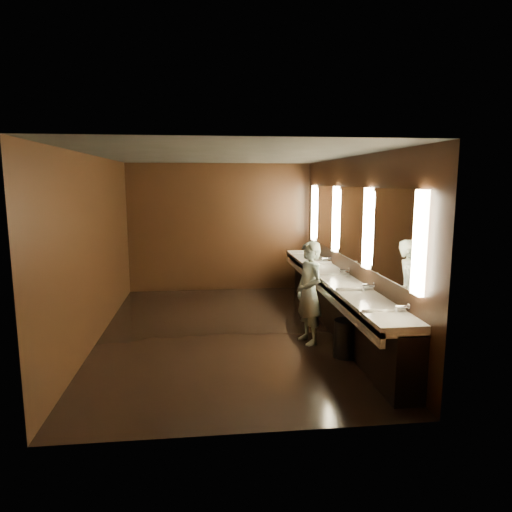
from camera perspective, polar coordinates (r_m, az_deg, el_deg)
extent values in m
plane|color=black|center=(7.47, -3.54, -9.54)|extent=(6.00, 6.00, 0.00)
cube|color=#2D2D2B|center=(7.08, -3.77, 12.45)|extent=(4.00, 6.00, 0.02)
cube|color=black|center=(10.11, -4.52, 3.55)|extent=(4.00, 0.02, 2.80)
cube|color=black|center=(4.20, -1.56, -4.64)|extent=(4.00, 0.02, 2.80)
cube|color=black|center=(7.32, -19.49, 0.84)|extent=(0.02, 6.00, 2.80)
cube|color=black|center=(7.51, 11.78, 1.38)|extent=(0.02, 6.00, 2.80)
cube|color=black|center=(7.65, 10.25, -6.04)|extent=(0.36, 5.40, 0.81)
cube|color=silver|center=(7.52, 9.65, -2.80)|extent=(0.55, 5.40, 0.12)
cube|color=silver|center=(7.47, 7.83, -3.46)|extent=(0.06, 5.40, 0.18)
cylinder|color=silver|center=(5.54, 17.88, -6.01)|extent=(0.18, 0.04, 0.04)
cylinder|color=silver|center=(6.53, 13.92, -3.54)|extent=(0.18, 0.04, 0.04)
cylinder|color=silver|center=(7.55, 11.03, -1.71)|extent=(0.18, 0.04, 0.04)
cylinder|color=silver|center=(8.58, 8.83, -0.32)|extent=(0.18, 0.04, 0.04)
cylinder|color=silver|center=(9.64, 7.11, 0.77)|extent=(0.18, 0.04, 0.04)
cube|color=#FFEAB3|center=(5.25, 19.79, 1.51)|extent=(0.06, 0.22, 1.15)
cube|color=white|center=(5.97, 16.55, 2.57)|extent=(0.03, 1.32, 1.15)
cube|color=#FFEAB3|center=(6.71, 13.77, 3.39)|extent=(0.06, 0.23, 1.15)
cube|color=white|center=(7.46, 11.76, 4.04)|extent=(0.03, 1.32, 1.15)
cube|color=#FFEAB3|center=(8.22, 9.92, 4.56)|extent=(0.06, 0.23, 1.15)
cube|color=white|center=(8.99, 8.58, 5.00)|extent=(0.03, 1.32, 1.15)
cube|color=#FFEAB3|center=(9.76, 7.27, 5.36)|extent=(0.06, 0.22, 1.15)
imported|color=#87B6C9|center=(6.86, 6.66, -4.58)|extent=(0.51, 0.64, 1.54)
cylinder|color=black|center=(6.54, 11.16, -10.08)|extent=(0.45, 0.45, 0.52)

